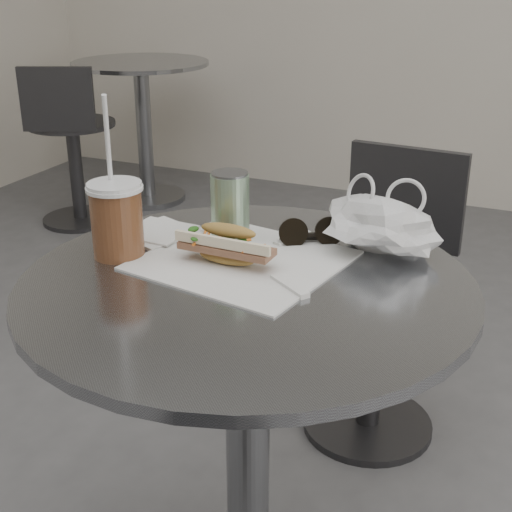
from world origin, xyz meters
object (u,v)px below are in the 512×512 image
at_px(banh_mi, 227,245).
at_px(sunglasses, 311,234).
at_px(cafe_table, 248,417).
at_px(bg_chair, 72,155).
at_px(iced_coffee, 117,218).
at_px(bg_table, 143,115).
at_px(drink_can, 230,208).
at_px(chair_far, 380,312).

xyz_separation_m(banh_mi, sunglasses, (0.10, 0.15, -0.02)).
xyz_separation_m(cafe_table, bg_chair, (-1.71, 1.73, -0.11)).
xyz_separation_m(banh_mi, iced_coffee, (-0.20, -0.04, 0.03)).
height_order(iced_coffee, sunglasses, iced_coffee).
distance_m(bg_table, banh_mi, 2.67).
distance_m(cafe_table, sunglasses, 0.35).
bearing_deg(bg_table, drink_can, -53.90).
relative_size(iced_coffee, sunglasses, 2.51).
bearing_deg(chair_far, iced_coffee, 71.62).
height_order(chair_far, sunglasses, sunglasses).
relative_size(banh_mi, sunglasses, 1.83).
distance_m(cafe_table, chair_far, 0.74).
height_order(chair_far, banh_mi, banh_mi).
distance_m(banh_mi, sunglasses, 0.18).
distance_m(bg_chair, iced_coffee, 2.30).
xyz_separation_m(bg_chair, drink_can, (1.62, -1.59, 0.45)).
bearing_deg(sunglasses, bg_table, 98.86).
bearing_deg(banh_mi, cafe_table, -36.04).
height_order(banh_mi, iced_coffee, iced_coffee).
xyz_separation_m(chair_far, iced_coffee, (-0.31, -0.73, 0.46)).
bearing_deg(cafe_table, bg_table, 126.03).
distance_m(sunglasses, drink_can, 0.16).
relative_size(chair_far, drink_can, 5.67).
bearing_deg(cafe_table, drink_can, 124.89).
bearing_deg(bg_chair, chair_far, -52.66).
bearing_deg(bg_chair, cafe_table, -68.59).
distance_m(cafe_table, iced_coffee, 0.43).
xyz_separation_m(chair_far, banh_mi, (-0.12, -0.69, 0.43)).
distance_m(chair_far, bg_chair, 2.03).
height_order(cafe_table, chair_far, chair_far).
bearing_deg(drink_can, iced_coffee, -139.33).
xyz_separation_m(bg_table, sunglasses, (1.64, -2.01, 0.30)).
relative_size(chair_far, bg_chair, 0.97).
xyz_separation_m(chair_far, sunglasses, (-0.02, -0.54, 0.42)).
xyz_separation_m(cafe_table, chair_far, (0.06, 0.73, -0.12)).
distance_m(iced_coffee, drink_can, 0.21).
relative_size(cafe_table, chair_far, 0.99).
relative_size(cafe_table, iced_coffee, 2.63).
bearing_deg(bg_chair, drink_can, -67.86).
relative_size(bg_table, sunglasses, 6.44).
bearing_deg(banh_mi, bg_chair, 135.91).
bearing_deg(banh_mi, chair_far, 81.67).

